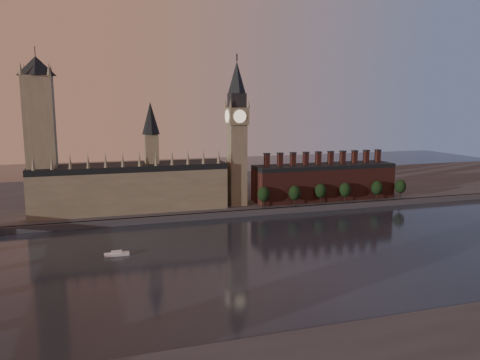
% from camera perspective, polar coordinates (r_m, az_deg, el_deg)
% --- Properties ---
extents(ground, '(900.00, 900.00, 0.00)m').
position_cam_1_polar(ground, '(239.30, 5.18, -9.38)').
color(ground, black).
rests_on(ground, ground).
extents(north_bank, '(900.00, 182.00, 4.00)m').
position_cam_1_polar(north_bank, '(403.87, -4.58, -1.43)').
color(north_bank, '#48484E').
rests_on(north_bank, ground).
extents(palace_of_westminster, '(130.00, 30.30, 74.00)m').
position_cam_1_polar(palace_of_westminster, '(329.37, -13.10, -0.58)').
color(palace_of_westminster, gray).
rests_on(palace_of_westminster, north_bank).
extents(victoria_tower, '(24.00, 24.00, 108.00)m').
position_cam_1_polar(victoria_tower, '(326.06, -23.17, 5.46)').
color(victoria_tower, gray).
rests_on(victoria_tower, north_bank).
extents(big_ben, '(15.00, 15.00, 107.00)m').
position_cam_1_polar(big_ben, '(334.42, -0.38, 5.88)').
color(big_ben, gray).
rests_on(big_ben, north_bank).
extents(chimney_block, '(110.00, 25.00, 37.00)m').
position_cam_1_polar(chimney_block, '(365.38, 10.18, -0.15)').
color(chimney_block, '#562721').
rests_on(chimney_block, north_bank).
extents(embankment_tree_0, '(8.60, 8.60, 14.88)m').
position_cam_1_polar(embankment_tree_0, '(330.75, 2.91, -1.75)').
color(embankment_tree_0, black).
rests_on(embankment_tree_0, north_bank).
extents(embankment_tree_1, '(8.60, 8.60, 14.88)m').
position_cam_1_polar(embankment_tree_1, '(337.93, 6.68, -1.56)').
color(embankment_tree_1, black).
rests_on(embankment_tree_1, north_bank).
extents(embankment_tree_2, '(8.60, 8.60, 14.88)m').
position_cam_1_polar(embankment_tree_2, '(348.85, 9.80, -1.30)').
color(embankment_tree_2, black).
rests_on(embankment_tree_2, north_bank).
extents(embankment_tree_3, '(8.60, 8.60, 14.88)m').
position_cam_1_polar(embankment_tree_3, '(356.64, 12.70, -1.16)').
color(embankment_tree_3, black).
rests_on(embankment_tree_3, north_bank).
extents(embankment_tree_4, '(8.60, 8.60, 14.88)m').
position_cam_1_polar(embankment_tree_4, '(370.84, 16.36, -0.92)').
color(embankment_tree_4, black).
rests_on(embankment_tree_4, north_bank).
extents(embankment_tree_5, '(8.60, 8.60, 14.88)m').
position_cam_1_polar(embankment_tree_5, '(382.85, 18.97, -0.74)').
color(embankment_tree_5, black).
rests_on(embankment_tree_5, north_bank).
extents(river_boat, '(12.38, 3.76, 2.46)m').
position_cam_1_polar(river_boat, '(248.93, -14.79, -8.69)').
color(river_boat, silver).
rests_on(river_boat, ground).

